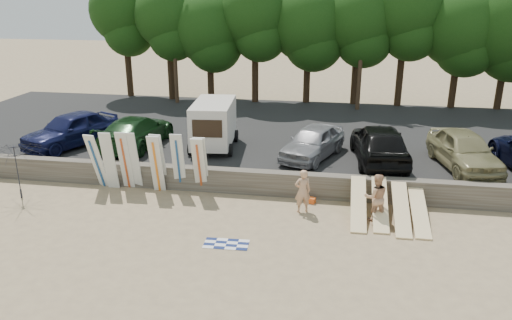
% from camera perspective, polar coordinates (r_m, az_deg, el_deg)
% --- Properties ---
extents(ground, '(120.00, 120.00, 0.00)m').
position_cam_1_polar(ground, '(17.86, 6.02, -8.01)').
color(ground, tan).
rests_on(ground, ground).
extents(seawall, '(44.00, 0.50, 1.00)m').
position_cam_1_polar(seawall, '(20.38, 6.65, -2.93)').
color(seawall, '#6B6356').
rests_on(seawall, ground).
extents(parking_lot, '(44.00, 14.50, 0.70)m').
position_cam_1_polar(parking_lot, '(27.52, 7.53, 2.61)').
color(parking_lot, '#282828').
rests_on(parking_lot, ground).
extents(treeline, '(32.73, 6.10, 8.84)m').
position_cam_1_polar(treeline, '(33.45, 11.80, 15.59)').
color(treeline, '#382616').
rests_on(treeline, parking_lot).
extents(utility_poles, '(25.80, 0.26, 9.00)m').
position_cam_1_polar(utility_poles, '(32.02, 12.06, 13.96)').
color(utility_poles, '#473321').
rests_on(utility_poles, parking_lot).
extents(box_trailer, '(2.31, 3.74, 2.28)m').
position_cam_1_polar(box_trailer, '(24.02, -4.87, 4.28)').
color(box_trailer, beige).
rests_on(box_trailer, parking_lot).
extents(car_0, '(3.83, 5.29, 1.67)m').
position_cam_1_polar(car_0, '(26.04, -20.39, 3.31)').
color(car_0, '#121640').
rests_on(car_0, parking_lot).
extents(car_1, '(2.50, 5.37, 1.52)m').
position_cam_1_polar(car_1, '(25.03, -13.52, 3.19)').
color(car_1, black).
rests_on(car_1, parking_lot).
extents(car_2, '(3.19, 4.68, 1.48)m').
position_cam_1_polar(car_2, '(22.89, 6.51, 2.07)').
color(car_2, gray).
rests_on(car_2, parking_lot).
extents(car_3, '(2.63, 5.40, 1.78)m').
position_cam_1_polar(car_3, '(22.74, 13.92, 1.89)').
color(car_3, black).
rests_on(car_3, parking_lot).
extents(car_4, '(2.81, 5.07, 1.63)m').
position_cam_1_polar(car_4, '(23.18, 22.68, 1.09)').
color(car_4, '#928A5D').
rests_on(car_4, parking_lot).
extents(surfboard_upright_0, '(0.63, 0.91, 2.50)m').
position_cam_1_polar(surfboard_upright_0, '(21.84, -17.72, -0.13)').
color(surfboard_upright_0, silver).
rests_on(surfboard_upright_0, ground).
extents(surfboard_upright_1, '(0.52, 0.54, 2.57)m').
position_cam_1_polar(surfboard_upright_1, '(21.61, -16.43, -0.10)').
color(surfboard_upright_1, silver).
rests_on(surfboard_upright_1, ground).
extents(surfboard_upright_2, '(0.51, 0.54, 2.57)m').
position_cam_1_polar(surfboard_upright_2, '(21.48, -14.74, -0.05)').
color(surfboard_upright_2, silver).
rests_on(surfboard_upright_2, ground).
extents(surfboard_upright_3, '(0.52, 0.56, 2.57)m').
position_cam_1_polar(surfboard_upright_3, '(21.36, -13.86, -0.09)').
color(surfboard_upright_3, silver).
rests_on(surfboard_upright_3, ground).
extents(surfboard_upright_4, '(0.54, 0.68, 2.54)m').
position_cam_1_polar(surfboard_upright_4, '(20.79, -11.33, -0.47)').
color(surfboard_upright_4, silver).
rests_on(surfboard_upright_4, ground).
extents(surfboard_upright_5, '(0.51, 0.67, 2.54)m').
position_cam_1_polar(surfboard_upright_5, '(21.03, -11.02, -0.22)').
color(surfboard_upright_5, silver).
rests_on(surfboard_upright_5, ground).
extents(surfboard_upright_6, '(0.52, 0.53, 2.57)m').
position_cam_1_polar(surfboard_upright_6, '(20.76, -8.85, -0.31)').
color(surfboard_upright_6, silver).
rests_on(surfboard_upright_6, ground).
extents(surfboard_upright_7, '(0.54, 0.83, 2.51)m').
position_cam_1_polar(surfboard_upright_7, '(20.40, -6.49, -0.64)').
color(surfboard_upright_7, silver).
rests_on(surfboard_upright_7, ground).
extents(surfboard_upright_8, '(0.55, 0.77, 2.53)m').
position_cam_1_polar(surfboard_upright_8, '(20.46, -6.27, -0.54)').
color(surfboard_upright_8, silver).
rests_on(surfboard_upright_8, ground).
extents(surfboard_low_0, '(0.56, 2.84, 1.09)m').
position_cam_1_polar(surfboard_low_0, '(18.94, 11.63, -4.85)').
color(surfboard_low_0, '#FADB9D').
rests_on(surfboard_low_0, ground).
extents(surfboard_low_1, '(0.56, 2.85, 1.07)m').
position_cam_1_polar(surfboard_low_1, '(19.09, 13.98, -4.87)').
color(surfboard_low_1, '#FADB9D').
rests_on(surfboard_low_1, ground).
extents(surfboard_low_2, '(0.56, 2.87, 1.00)m').
position_cam_1_polar(surfboard_low_2, '(18.96, 16.26, -5.36)').
color(surfboard_low_2, '#FADB9D').
rests_on(surfboard_low_2, ground).
extents(surfboard_low_3, '(0.56, 2.93, 0.80)m').
position_cam_1_polar(surfboard_low_3, '(19.18, 18.15, -5.61)').
color(surfboard_low_3, '#FADB9D').
rests_on(surfboard_low_3, ground).
extents(beachgoer_a, '(0.72, 0.58, 1.71)m').
position_cam_1_polar(beachgoer_a, '(18.90, 5.35, -3.55)').
color(beachgoer_a, tan).
rests_on(beachgoer_a, ground).
extents(beachgoer_b, '(0.97, 0.81, 1.80)m').
position_cam_1_polar(beachgoer_b, '(18.67, 13.55, -4.17)').
color(beachgoer_b, tan).
rests_on(beachgoer_b, ground).
extents(cooler, '(0.41, 0.33, 0.32)m').
position_cam_1_polar(cooler, '(19.46, 11.45, -5.40)').
color(cooler, green).
rests_on(cooler, ground).
extents(gear_bag, '(0.36, 0.32, 0.22)m').
position_cam_1_polar(gear_bag, '(19.99, 6.34, -4.60)').
color(gear_bag, '#ED5B1B').
rests_on(gear_bag, ground).
extents(beach_towel, '(1.56, 1.56, 0.00)m').
position_cam_1_polar(beach_towel, '(16.93, -3.42, -9.55)').
color(beach_towel, white).
rests_on(beach_towel, ground).
extents(beach_umbrella, '(3.50, 3.48, 2.32)m').
position_cam_1_polar(beach_umbrella, '(22.03, -25.52, -1.20)').
color(beach_umbrella, black).
rests_on(beach_umbrella, ground).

